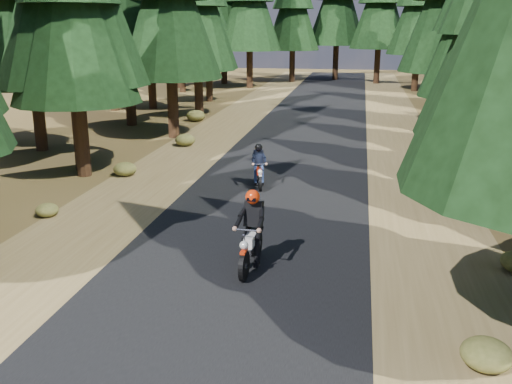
% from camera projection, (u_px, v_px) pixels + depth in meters
% --- Properties ---
extents(ground, '(120.00, 120.00, 0.00)m').
position_uv_depth(ground, '(245.00, 252.00, 13.90)').
color(ground, '#473519').
rests_on(ground, ground).
extents(road, '(6.00, 100.00, 0.01)m').
position_uv_depth(road, '(275.00, 194.00, 18.62)').
color(road, black).
rests_on(road, ground).
extents(shoulder_l, '(3.20, 100.00, 0.01)m').
position_uv_depth(shoulder_l, '(142.00, 188.00, 19.41)').
color(shoulder_l, brown).
rests_on(shoulder_l, ground).
extents(shoulder_r, '(3.20, 100.00, 0.01)m').
position_uv_depth(shoulder_r, '(420.00, 202.00, 17.83)').
color(shoulder_r, brown).
rests_on(shoulder_r, ground).
extents(understory_shrubs, '(14.17, 30.05, 0.64)m').
position_uv_depth(understory_shrubs, '(307.00, 163.00, 21.75)').
color(understory_shrubs, '#474C1E').
rests_on(understory_shrubs, ground).
extents(rider_lead, '(0.69, 2.05, 1.81)m').
position_uv_depth(rider_lead, '(251.00, 244.00, 12.80)').
color(rider_lead, silver).
rests_on(rider_lead, road).
extents(rider_follow, '(0.88, 1.71, 1.47)m').
position_uv_depth(rider_follow, '(259.00, 173.00, 19.35)').
color(rider_follow, maroon).
rests_on(rider_follow, road).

